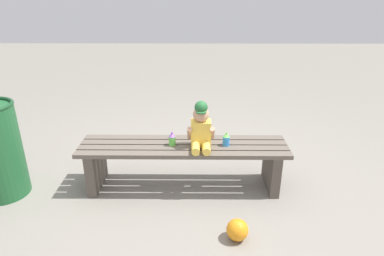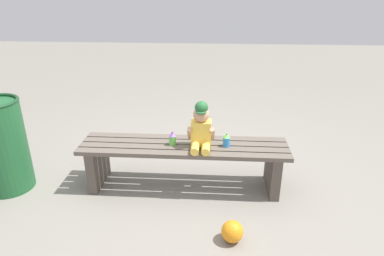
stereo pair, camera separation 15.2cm
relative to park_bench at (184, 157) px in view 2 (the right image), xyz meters
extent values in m
plane|color=gray|center=(0.00, 0.00, -0.29)|extent=(16.00, 16.00, 0.00)
cube|color=#60564C|center=(0.00, -0.16, 0.11)|extent=(1.82, 0.09, 0.04)
cube|color=#60564C|center=(0.00, -0.05, 0.11)|extent=(1.82, 0.09, 0.04)
cube|color=#60564C|center=(0.00, 0.05, 0.11)|extent=(1.82, 0.09, 0.04)
cube|color=#60564C|center=(0.00, 0.16, 0.11)|extent=(1.82, 0.09, 0.04)
cube|color=#524941|center=(-0.79, 0.00, -0.10)|extent=(0.08, 0.41, 0.38)
cube|color=#524941|center=(0.79, 0.00, -0.10)|extent=(0.08, 0.41, 0.38)
cube|color=#F2C64C|center=(0.15, -0.01, 0.24)|extent=(0.17, 0.12, 0.23)
sphere|color=tan|center=(0.15, -0.01, 0.41)|extent=(0.14, 0.14, 0.14)
cylinder|color=#266633|center=(0.15, -0.05, 0.45)|extent=(0.09, 0.09, 0.01)
sphere|color=#266633|center=(0.15, -0.01, 0.47)|extent=(0.11, 0.11, 0.11)
cylinder|color=#FED050|center=(0.11, -0.13, 0.16)|extent=(0.07, 0.16, 0.07)
cylinder|color=#FED050|center=(0.20, -0.13, 0.16)|extent=(0.07, 0.16, 0.07)
cylinder|color=tan|center=(0.06, -0.04, 0.25)|extent=(0.04, 0.12, 0.14)
cylinder|color=tan|center=(0.24, -0.04, 0.25)|extent=(0.04, 0.12, 0.14)
cylinder|color=#66CC4C|center=(-0.10, -0.01, 0.17)|extent=(0.06, 0.06, 0.08)
cone|color=#8C4CCC|center=(-0.10, -0.01, 0.22)|extent=(0.06, 0.06, 0.03)
cylinder|color=#8C4CCC|center=(-0.10, -0.01, 0.24)|extent=(0.01, 0.01, 0.02)
cylinder|color=#338CE5|center=(0.37, -0.01, 0.17)|extent=(0.06, 0.06, 0.08)
cone|color=#66CC4C|center=(0.37, -0.01, 0.22)|extent=(0.06, 0.06, 0.03)
cylinder|color=#66CC4C|center=(0.37, -0.01, 0.24)|extent=(0.01, 0.01, 0.02)
sphere|color=orange|center=(0.41, -0.71, -0.21)|extent=(0.16, 0.16, 0.16)
cylinder|color=#1E592D|center=(-1.58, -0.13, 0.11)|extent=(0.41, 0.41, 0.81)
camera|label=1|loc=(0.10, -2.66, 1.42)|focal=31.70mm
camera|label=2|loc=(0.25, -2.65, 1.42)|focal=31.70mm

